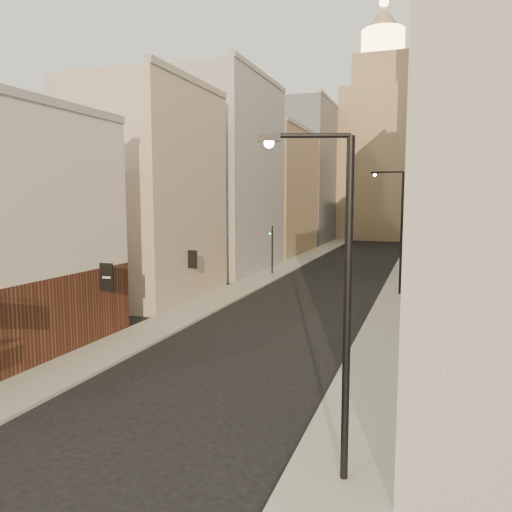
{
  "coord_description": "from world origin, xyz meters",
  "views": [
    {
      "loc": [
        8.57,
        -7.76,
        7.68
      ],
      "look_at": [
        -1.36,
        20.72,
        4.22
      ],
      "focal_mm": 35.0,
      "sensor_mm": 36.0,
      "label": 1
    }
  ],
  "objects_px": {
    "white_tower": "(443,129)",
    "traffic_light_right": "(407,238)",
    "traffic_light_left": "(272,240)",
    "clock_tower": "(380,147)",
    "streetlamp_mid": "(399,225)",
    "streetlamp_near": "(338,290)"
  },
  "relations": [
    {
      "from": "white_tower",
      "to": "traffic_light_right",
      "type": "distance_m",
      "value": 36.75
    },
    {
      "from": "traffic_light_left",
      "to": "streetlamp_mid",
      "type": "bearing_deg",
      "value": 131.73
    },
    {
      "from": "white_tower",
      "to": "traffic_light_left",
      "type": "xyz_separation_m",
      "value": [
        -16.35,
        -37.98,
        -15.0
      ]
    },
    {
      "from": "traffic_light_left",
      "to": "traffic_light_right",
      "type": "relative_size",
      "value": 1.0
    },
    {
      "from": "traffic_light_left",
      "to": "traffic_light_right",
      "type": "xyz_separation_m",
      "value": [
        12.78,
        4.56,
        0.14
      ]
    },
    {
      "from": "traffic_light_left",
      "to": "traffic_light_right",
      "type": "distance_m",
      "value": 13.57
    },
    {
      "from": "clock_tower",
      "to": "traffic_light_right",
      "type": "height_order",
      "value": "clock_tower"
    },
    {
      "from": "streetlamp_mid",
      "to": "traffic_light_left",
      "type": "height_order",
      "value": "streetlamp_mid"
    },
    {
      "from": "streetlamp_near",
      "to": "traffic_light_left",
      "type": "xyz_separation_m",
      "value": [
        -12.74,
        35.02,
        -1.73
      ]
    },
    {
      "from": "streetlamp_near",
      "to": "traffic_light_right",
      "type": "height_order",
      "value": "streetlamp_near"
    },
    {
      "from": "streetlamp_mid",
      "to": "traffic_light_right",
      "type": "xyz_separation_m",
      "value": [
        0.17,
        11.66,
        -1.87
      ]
    },
    {
      "from": "streetlamp_mid",
      "to": "traffic_light_right",
      "type": "relative_size",
      "value": 1.97
    },
    {
      "from": "clock_tower",
      "to": "traffic_light_left",
      "type": "bearing_deg",
      "value": -95.88
    },
    {
      "from": "traffic_light_right",
      "to": "streetlamp_mid",
      "type": "bearing_deg",
      "value": 82.55
    },
    {
      "from": "clock_tower",
      "to": "streetlamp_near",
      "type": "distance_m",
      "value": 88.17
    },
    {
      "from": "clock_tower",
      "to": "traffic_light_left",
      "type": "xyz_separation_m",
      "value": [
        -5.35,
        -51.98,
        -14.03
      ]
    },
    {
      "from": "clock_tower",
      "to": "white_tower",
      "type": "bearing_deg",
      "value": -51.84
    },
    {
      "from": "streetlamp_near",
      "to": "clock_tower",
      "type": "bearing_deg",
      "value": 76.87
    },
    {
      "from": "streetlamp_mid",
      "to": "traffic_light_right",
      "type": "height_order",
      "value": "streetlamp_mid"
    },
    {
      "from": "clock_tower",
      "to": "traffic_light_left",
      "type": "relative_size",
      "value": 8.98
    },
    {
      "from": "white_tower",
      "to": "traffic_light_left",
      "type": "distance_m",
      "value": 43.99
    },
    {
      "from": "traffic_light_left",
      "to": "clock_tower",
      "type": "bearing_deg",
      "value": -114.75
    }
  ]
}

